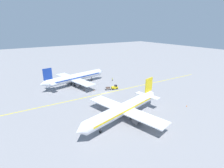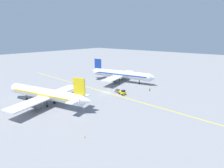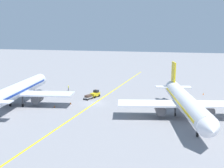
# 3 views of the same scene
# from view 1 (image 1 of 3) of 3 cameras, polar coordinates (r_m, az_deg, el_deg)

# --- Properties ---
(ground_plane) EXTENTS (400.00, 400.00, 0.00)m
(ground_plane) POSITION_cam_1_polar(r_m,az_deg,el_deg) (76.34, -2.30, -3.03)
(ground_plane) COLOR gray
(apron_yellow_centreline) EXTENTS (4.05, 119.96, 0.01)m
(apron_yellow_centreline) POSITION_cam_1_polar(r_m,az_deg,el_deg) (76.34, -2.30, -3.03)
(apron_yellow_centreline) COLOR yellow
(apron_yellow_centreline) RESTS_ON ground
(airplane_at_gate) EXTENTS (28.44, 35.17, 10.60)m
(airplane_at_gate) POSITION_cam_1_polar(r_m,az_deg,el_deg) (54.39, 3.96, -8.02)
(airplane_at_gate) COLOR white
(airplane_at_gate) RESTS_ON ground
(airplane_adjacent_stand) EXTENTS (28.48, 35.37, 10.60)m
(airplane_adjacent_stand) POSITION_cam_1_polar(r_m,az_deg,el_deg) (87.93, -11.98, 2.04)
(airplane_adjacent_stand) COLOR silver
(airplane_adjacent_stand) RESTS_ON ground
(baggage_tug_white) EXTENTS (2.45, 3.31, 2.11)m
(baggage_tug_white) POSITION_cam_1_polar(r_m,az_deg,el_deg) (81.00, 0.91, -1.05)
(baggage_tug_white) COLOR gold
(baggage_tug_white) RESTS_ON ground
(baggage_cart_trailing) EXTENTS (2.10, 2.90, 1.24)m
(baggage_cart_trailing) POSITION_cam_1_polar(r_m,az_deg,el_deg) (80.20, -1.35, -1.36)
(baggage_cart_trailing) COLOR gray
(baggage_cart_trailing) RESTS_ON ground
(ground_crew_worker) EXTENTS (0.35, 0.54, 1.68)m
(ground_crew_worker) POSITION_cam_1_polar(r_m,az_deg,el_deg) (92.91, 0.13, 1.53)
(ground_crew_worker) COLOR #23232D
(ground_crew_worker) RESTS_ON ground
(traffic_cone_near_nose) EXTENTS (0.32, 0.32, 0.55)m
(traffic_cone_near_nose) POSITION_cam_1_polar(r_m,az_deg,el_deg) (79.66, -5.93, -1.97)
(traffic_cone_near_nose) COLOR orange
(traffic_cone_near_nose) RESTS_ON ground
(traffic_cone_mid_apron) EXTENTS (0.32, 0.32, 0.55)m
(traffic_cone_mid_apron) POSITION_cam_1_polar(r_m,az_deg,el_deg) (80.34, -9.15, -1.94)
(traffic_cone_mid_apron) COLOR orange
(traffic_cone_mid_apron) RESTS_ON ground
(traffic_cone_by_wingtip) EXTENTS (0.32, 0.32, 0.55)m
(traffic_cone_by_wingtip) POSITION_cam_1_polar(r_m,az_deg,el_deg) (69.47, 23.19, -6.59)
(traffic_cone_by_wingtip) COLOR orange
(traffic_cone_by_wingtip) RESTS_ON ground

